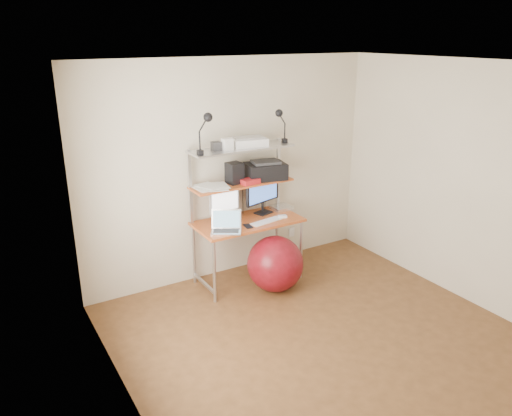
{
  "coord_description": "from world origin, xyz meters",
  "views": [
    {
      "loc": [
        -2.61,
        -3.09,
        2.73
      ],
      "look_at": [
        -0.07,
        1.15,
        0.99
      ],
      "focal_mm": 35.0,
      "sensor_mm": 36.0,
      "label": 1
    }
  ],
  "objects_px": {
    "monitor_silver": "(225,202)",
    "exercise_ball": "(275,264)",
    "monitor_black": "(263,192)",
    "printer": "(266,170)",
    "laptop": "(226,226)"
  },
  "relations": [
    {
      "from": "monitor_silver",
      "to": "exercise_ball",
      "type": "distance_m",
      "value": 0.88
    },
    {
      "from": "monitor_black",
      "to": "exercise_ball",
      "type": "bearing_deg",
      "value": -121.06
    },
    {
      "from": "monitor_black",
      "to": "exercise_ball",
      "type": "xyz_separation_m",
      "value": [
        -0.13,
        -0.49,
        -0.69
      ]
    },
    {
      "from": "monitor_silver",
      "to": "printer",
      "type": "distance_m",
      "value": 0.61
    },
    {
      "from": "printer",
      "to": "exercise_ball",
      "type": "relative_size",
      "value": 0.8
    },
    {
      "from": "monitor_silver",
      "to": "exercise_ball",
      "type": "xyz_separation_m",
      "value": [
        0.37,
        -0.46,
        -0.65
      ]
    },
    {
      "from": "monitor_silver",
      "to": "monitor_black",
      "type": "xyz_separation_m",
      "value": [
        0.51,
        0.02,
        0.03
      ]
    },
    {
      "from": "monitor_black",
      "to": "exercise_ball",
      "type": "height_order",
      "value": "monitor_black"
    },
    {
      "from": "monitor_silver",
      "to": "laptop",
      "type": "bearing_deg",
      "value": -121.65
    },
    {
      "from": "monitor_silver",
      "to": "monitor_black",
      "type": "height_order",
      "value": "monitor_black"
    },
    {
      "from": "exercise_ball",
      "to": "printer",
      "type": "bearing_deg",
      "value": 70.82
    },
    {
      "from": "laptop",
      "to": "printer",
      "type": "xyz_separation_m",
      "value": [
        0.66,
        0.27,
        0.46
      ]
    },
    {
      "from": "laptop",
      "to": "exercise_ball",
      "type": "xyz_separation_m",
      "value": [
        0.49,
        -0.21,
        -0.47
      ]
    },
    {
      "from": "laptop",
      "to": "exercise_ball",
      "type": "relative_size",
      "value": 0.64
    },
    {
      "from": "monitor_black",
      "to": "printer",
      "type": "bearing_deg",
      "value": -29.3
    }
  ]
}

